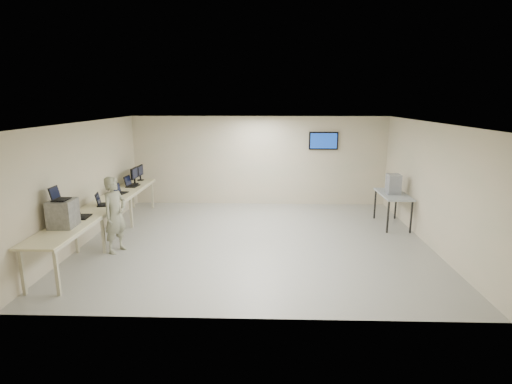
{
  "coord_description": "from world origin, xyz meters",
  "views": [
    {
      "loc": [
        0.29,
        -9.04,
        3.29
      ],
      "look_at": [
        0.0,
        0.2,
        1.15
      ],
      "focal_mm": 28.0,
      "sensor_mm": 36.0,
      "label": 1
    }
  ],
  "objects_px": {
    "equipment_box": "(63,213)",
    "soldier": "(115,215)",
    "workbench": "(105,206)",
    "side_table": "(393,196)"
  },
  "relations": [
    {
      "from": "soldier",
      "to": "side_table",
      "type": "relative_size",
      "value": 1.16
    },
    {
      "from": "workbench",
      "to": "soldier",
      "type": "bearing_deg",
      "value": -55.42
    },
    {
      "from": "workbench",
      "to": "soldier",
      "type": "relative_size",
      "value": 3.55
    },
    {
      "from": "workbench",
      "to": "equipment_box",
      "type": "relative_size",
      "value": 11.35
    },
    {
      "from": "side_table",
      "to": "equipment_box",
      "type": "bearing_deg",
      "value": -156.77
    },
    {
      "from": "workbench",
      "to": "side_table",
      "type": "distance_m",
      "value": 7.31
    },
    {
      "from": "equipment_box",
      "to": "soldier",
      "type": "distance_m",
      "value": 1.22
    },
    {
      "from": "equipment_box",
      "to": "side_table",
      "type": "bearing_deg",
      "value": 19.63
    },
    {
      "from": "soldier",
      "to": "workbench",
      "type": "bearing_deg",
      "value": 57.21
    },
    {
      "from": "soldier",
      "to": "side_table",
      "type": "height_order",
      "value": "soldier"
    }
  ]
}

